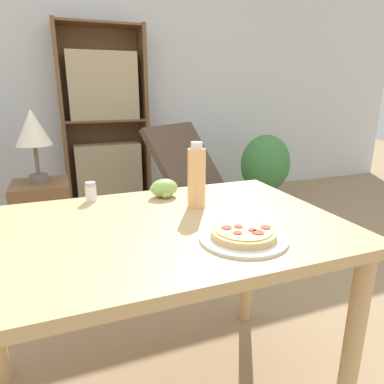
% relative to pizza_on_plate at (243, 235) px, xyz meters
% --- Properties ---
extents(wall_back, '(8.00, 0.05, 2.60)m').
position_rel_pizza_on_plate_xyz_m(wall_back, '(-0.31, 2.83, 0.55)').
color(wall_back, silver).
rests_on(wall_back, ground_plane).
extents(dining_table, '(1.25, 0.79, 0.73)m').
position_rel_pizza_on_plate_xyz_m(dining_table, '(-0.22, 0.20, -0.11)').
color(dining_table, tan).
rests_on(dining_table, ground_plane).
extents(pizza_on_plate, '(0.26, 0.26, 0.04)m').
position_rel_pizza_on_plate_xyz_m(pizza_on_plate, '(0.00, 0.00, 0.00)').
color(pizza_on_plate, white).
rests_on(pizza_on_plate, dining_table).
extents(grape_bunch, '(0.12, 0.09, 0.07)m').
position_rel_pizza_on_plate_xyz_m(grape_bunch, '(-0.10, 0.49, 0.02)').
color(grape_bunch, '#93BC5B').
rests_on(grape_bunch, dining_table).
extents(drink_bottle, '(0.07, 0.07, 0.24)m').
position_rel_pizza_on_plate_xyz_m(drink_bottle, '(-0.02, 0.33, 0.10)').
color(drink_bottle, '#EFB270').
rests_on(drink_bottle, dining_table).
extents(salt_shaker, '(0.04, 0.04, 0.08)m').
position_rel_pizza_on_plate_xyz_m(salt_shaker, '(-0.38, 0.53, 0.02)').
color(salt_shaker, white).
rests_on(salt_shaker, dining_table).
extents(lounge_chair_far, '(0.91, 0.99, 0.88)m').
position_rel_pizza_on_plate_xyz_m(lounge_chair_far, '(0.56, 1.67, -0.46)').
color(lounge_chair_far, black).
rests_on(lounge_chair_far, ground_plane).
extents(bookshelf, '(0.81, 0.29, 1.74)m').
position_rel_pizza_on_plate_xyz_m(bookshelf, '(-0.05, 2.65, 0.05)').
color(bookshelf, brown).
rests_on(bookshelf, ground_plane).
extents(side_table, '(0.34, 0.34, 0.60)m').
position_rel_pizza_on_plate_xyz_m(side_table, '(-0.62, 1.44, -0.44)').
color(side_table, brown).
rests_on(side_table, ground_plane).
extents(table_lamp, '(0.21, 0.21, 0.45)m').
position_rel_pizza_on_plate_xyz_m(table_lamp, '(-0.62, 1.44, 0.17)').
color(table_lamp, '#665B51').
rests_on(table_lamp, side_table).
extents(potted_plant_floor, '(0.51, 0.44, 0.73)m').
position_rel_pizza_on_plate_xyz_m(potted_plant_floor, '(1.44, 2.11, -0.34)').
color(potted_plant_floor, '#70665B').
rests_on(potted_plant_floor, ground_plane).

